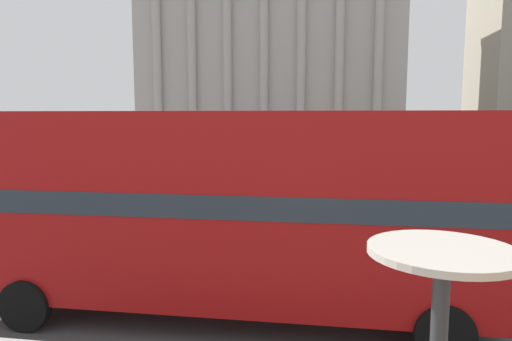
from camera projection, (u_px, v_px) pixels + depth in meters
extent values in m
cylinder|color=black|center=(417.00, 284.00, 10.33)|extent=(1.06, 0.22, 1.06)
cylinder|color=black|center=(445.00, 334.00, 7.94)|extent=(1.06, 0.22, 1.06)
cylinder|color=black|center=(87.00, 266.00, 11.52)|extent=(1.06, 0.22, 1.06)
cylinder|color=black|center=(25.00, 306.00, 9.13)|extent=(1.06, 0.22, 1.06)
cube|color=#B71414|center=(233.00, 251.00, 9.62)|extent=(10.82, 2.43, 1.90)
cube|color=#2D3842|center=(232.00, 196.00, 9.48)|extent=(10.60, 2.46, 0.45)
cube|color=#B71414|center=(232.00, 149.00, 9.36)|extent=(10.82, 2.43, 1.53)
cylinder|color=#2D2D30|center=(439.00, 335.00, 1.88)|extent=(0.07, 0.07, 0.68)
cylinder|color=beige|center=(443.00, 252.00, 1.84)|extent=(0.60, 0.60, 0.03)
cube|color=#BCB2A8|center=(273.00, 61.00, 55.69)|extent=(29.38, 15.02, 22.15)
cylinder|color=#BCB2A8|center=(157.00, 69.00, 49.81)|extent=(0.90, 0.90, 18.83)
cylinder|color=#BCB2A8|center=(192.00, 69.00, 49.23)|extent=(0.90, 0.90, 18.83)
cylinder|color=#BCB2A8|center=(228.00, 68.00, 48.65)|extent=(0.90, 0.90, 18.83)
cylinder|color=#BCB2A8|center=(264.00, 68.00, 48.07)|extent=(0.90, 0.90, 18.83)
cylinder|color=#BCB2A8|center=(301.00, 67.00, 47.49)|extent=(0.90, 0.90, 18.83)
cylinder|color=#BCB2A8|center=(339.00, 66.00, 46.91)|extent=(0.90, 0.90, 18.83)
cylinder|color=#BCB2A8|center=(378.00, 66.00, 46.33)|extent=(0.90, 0.90, 18.83)
cylinder|color=black|center=(227.00, 198.00, 14.31)|extent=(0.12, 0.12, 3.51)
cube|color=black|center=(232.00, 157.00, 14.13)|extent=(0.20, 0.24, 0.70)
sphere|color=green|center=(236.00, 152.00, 14.10)|extent=(0.14, 0.14, 0.14)
cylinder|color=black|center=(386.00, 163.00, 21.95)|extent=(0.12, 0.12, 4.16)
cube|color=black|center=(391.00, 129.00, 21.73)|extent=(0.20, 0.24, 0.70)
sphere|color=red|center=(393.00, 126.00, 21.69)|extent=(0.14, 0.14, 0.14)
cylinder|color=black|center=(280.00, 157.00, 29.98)|extent=(0.12, 0.12, 3.26)
cube|color=black|center=(283.00, 139.00, 29.82)|extent=(0.20, 0.24, 0.70)
sphere|color=gold|center=(285.00, 137.00, 29.78)|extent=(0.14, 0.14, 0.14)
cylinder|color=black|center=(234.00, 205.00, 20.58)|extent=(0.60, 0.18, 0.60)
cylinder|color=black|center=(226.00, 214.00, 18.86)|extent=(0.60, 0.18, 0.60)
cylinder|color=black|center=(175.00, 204.00, 20.99)|extent=(0.60, 0.18, 0.60)
cylinder|color=black|center=(161.00, 211.00, 19.27)|extent=(0.60, 0.18, 0.60)
cube|color=#19234C|center=(199.00, 202.00, 19.89)|extent=(4.20, 1.75, 0.55)
cube|color=#2D3842|center=(194.00, 190.00, 19.86)|extent=(1.89, 1.61, 0.50)
cylinder|color=black|center=(224.00, 180.00, 28.73)|extent=(0.60, 0.18, 0.60)
cylinder|color=black|center=(218.00, 184.00, 27.01)|extent=(0.60, 0.18, 0.60)
cylinder|color=black|center=(181.00, 179.00, 29.15)|extent=(0.60, 0.18, 0.60)
cylinder|color=black|center=(172.00, 183.00, 27.43)|extent=(0.60, 0.18, 0.60)
cube|color=silver|center=(199.00, 177.00, 28.05)|extent=(4.20, 1.75, 0.55)
cube|color=#2D3842|center=(196.00, 169.00, 28.01)|extent=(1.89, 1.61, 0.50)
cylinder|color=#282B33|center=(416.00, 200.00, 21.45)|extent=(0.14, 0.14, 0.81)
cylinder|color=#282B33|center=(420.00, 200.00, 21.42)|extent=(0.14, 0.14, 0.81)
cylinder|color=#284799|center=(419.00, 184.00, 21.35)|extent=(0.32, 0.32, 0.64)
sphere|color=tan|center=(419.00, 175.00, 21.30)|extent=(0.22, 0.22, 0.22)
cylinder|color=#282B33|center=(350.00, 174.00, 31.14)|extent=(0.14, 0.14, 0.79)
cylinder|color=#282B33|center=(352.00, 174.00, 31.11)|extent=(0.14, 0.14, 0.79)
cylinder|color=silver|center=(351.00, 164.00, 31.04)|extent=(0.32, 0.32, 0.62)
sphere|color=tan|center=(351.00, 158.00, 30.99)|extent=(0.21, 0.21, 0.21)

